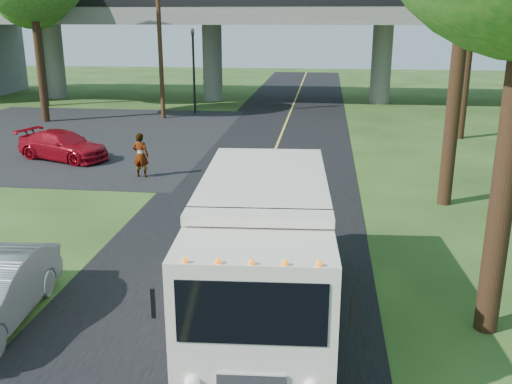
% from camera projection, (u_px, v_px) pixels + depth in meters
% --- Properties ---
extents(ground, '(120.00, 120.00, 0.00)m').
position_uv_depth(ground, '(200.00, 337.00, 10.90)').
color(ground, '#273F16').
rests_on(ground, ground).
extents(road, '(7.00, 90.00, 0.02)m').
position_uv_depth(road, '(260.00, 188.00, 20.38)').
color(road, black).
rests_on(road, ground).
extents(parking_lot, '(16.00, 18.00, 0.01)m').
position_uv_depth(parking_lot, '(65.00, 136.00, 29.25)').
color(parking_lot, black).
rests_on(parking_lot, ground).
extents(lane_line, '(0.12, 90.00, 0.01)m').
position_uv_depth(lane_line, '(260.00, 187.00, 20.38)').
color(lane_line, gold).
rests_on(lane_line, road).
extents(overpass, '(54.00, 10.00, 7.30)m').
position_uv_depth(overpass, '(296.00, 37.00, 39.92)').
color(overpass, slate).
rests_on(overpass, ground).
extents(traffic_signal, '(0.18, 0.22, 5.20)m').
position_uv_depth(traffic_signal, '(194.00, 62.00, 35.32)').
color(traffic_signal, black).
rests_on(traffic_signal, ground).
extents(utility_pole, '(1.60, 0.26, 9.00)m').
position_uv_depth(utility_pole, '(160.00, 40.00, 33.19)').
color(utility_pole, '#472D19').
rests_on(utility_pole, ground).
extents(step_van, '(2.89, 6.91, 2.84)m').
position_uv_depth(step_van, '(263.00, 249.00, 11.09)').
color(step_van, silver).
rests_on(step_van, ground).
extents(red_sedan, '(4.54, 3.03, 1.22)m').
position_uv_depth(red_sedan, '(63.00, 145.00, 24.37)').
color(red_sedan, maroon).
rests_on(red_sedan, ground).
extents(pedestrian, '(0.67, 0.48, 1.72)m').
position_uv_depth(pedestrian, '(141.00, 155.00, 21.54)').
color(pedestrian, gray).
rests_on(pedestrian, ground).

